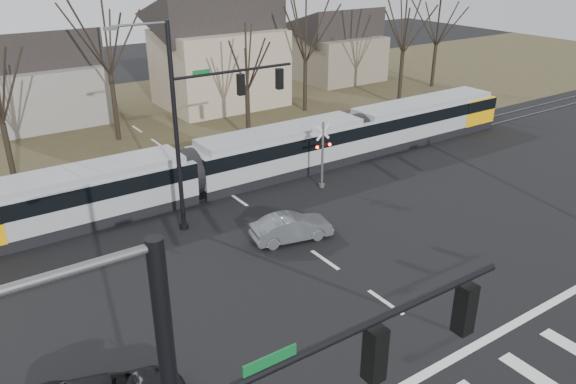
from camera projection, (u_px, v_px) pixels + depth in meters
ground at (422, 328)px, 21.07m from camera, size 140.00×140.00×0.00m
grass_verge at (128, 123)px, 45.28m from camera, size 140.00×28.00×0.01m
stop_line at (460, 354)px, 19.71m from camera, size 28.00×0.35×0.01m
lane_dashes at (222, 188)px, 33.18m from camera, size 0.18×30.00×0.01m
rail_pair at (223, 189)px, 33.02m from camera, size 90.00×1.52×0.06m
tram at (280, 150)px, 34.68m from camera, size 38.14×2.83×2.89m
sedan at (292, 227)px, 27.15m from camera, size 2.94×4.50×1.30m
signal_pole_far at (206, 115)px, 26.99m from camera, size 9.28×0.44×10.20m
rail_crossing_signal at (322, 157)px, 32.56m from camera, size 1.08×0.36×4.00m
tree_row at (177, 71)px, 39.75m from camera, size 59.20×7.20×10.00m
house_b at (43, 72)px, 44.14m from camera, size 8.64×7.56×7.65m
house_c at (218, 45)px, 48.55m from camera, size 10.80×8.64×10.10m
house_d at (338, 41)px, 58.29m from camera, size 8.64×7.56×7.65m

